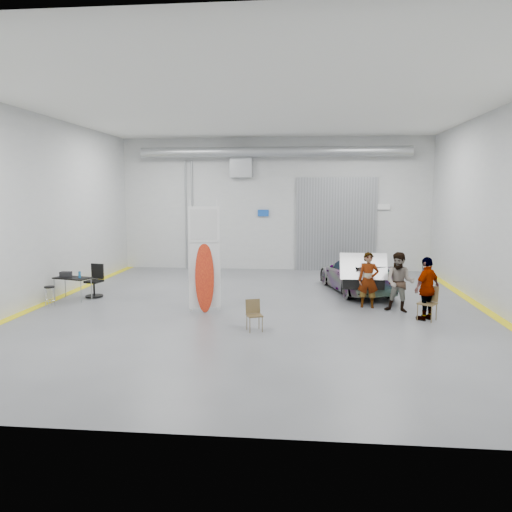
# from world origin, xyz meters

# --- Properties ---
(ground) EXTENTS (16.00, 16.00, 0.00)m
(ground) POSITION_xyz_m (0.00, 0.00, 0.00)
(ground) COLOR #5C5E64
(ground) RESTS_ON ground
(room_shell) EXTENTS (14.02, 16.18, 6.01)m
(room_shell) POSITION_xyz_m (0.24, 2.22, 4.08)
(room_shell) COLOR #B7B9BB
(room_shell) RESTS_ON ground
(sedan_car) EXTENTS (2.76, 4.66, 1.27)m
(sedan_car) POSITION_xyz_m (3.26, 3.06, 0.63)
(sedan_car) COLOR white
(sedan_car) RESTS_ON ground
(person_a) EXTENTS (0.68, 0.49, 1.72)m
(person_a) POSITION_xyz_m (3.36, 0.58, 0.86)
(person_a) COLOR #885B4A
(person_a) RESTS_ON ground
(person_b) EXTENTS (1.05, 0.92, 1.79)m
(person_b) POSITION_xyz_m (4.21, 0.07, 0.89)
(person_b) COLOR #54789B
(person_b) RESTS_ON ground
(person_c) EXTENTS (1.05, 1.01, 1.78)m
(person_c) POSITION_xyz_m (4.78, -0.82, 0.89)
(person_c) COLOR #9A6533
(person_c) RESTS_ON ground
(surfboard_display) EXTENTS (0.93, 0.39, 3.32)m
(surfboard_display) POSITION_xyz_m (-1.59, -0.49, 1.35)
(surfboard_display) COLOR white
(surfboard_display) RESTS_ON ground
(folding_chair_near) EXTENTS (0.48, 0.51, 0.80)m
(folding_chair_near) POSITION_xyz_m (0.14, -2.39, 0.25)
(folding_chair_near) COLOR brown
(folding_chair_near) RESTS_ON ground
(folding_chair_far) EXTENTS (0.61, 0.67, 0.95)m
(folding_chair_far) POSITION_xyz_m (4.79, -0.88, 0.30)
(folding_chair_far) COLOR brown
(folding_chair_far) RESTS_ON ground
(shop_stool) EXTENTS (0.33, 0.33, 0.64)m
(shop_stool) POSITION_xyz_m (-6.47, -0.29, 0.32)
(shop_stool) COLOR black
(shop_stool) RESTS_ON ground
(work_table) EXTENTS (1.31, 0.90, 0.97)m
(work_table) POSITION_xyz_m (-6.27, 0.73, 0.75)
(work_table) COLOR gray
(work_table) RESTS_ON ground
(office_chair) EXTENTS (0.59, 0.60, 1.10)m
(office_chair) POSITION_xyz_m (-5.69, 1.28, 0.48)
(office_chair) COLOR black
(office_chair) RESTS_ON ground
(trunk_lid) EXTENTS (1.48, 0.90, 0.04)m
(trunk_lid) POSITION_xyz_m (3.26, 1.13, 1.29)
(trunk_lid) COLOR silver
(trunk_lid) RESTS_ON sedan_car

